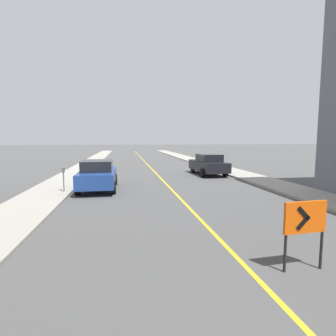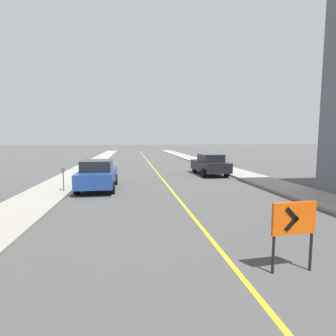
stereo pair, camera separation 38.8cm
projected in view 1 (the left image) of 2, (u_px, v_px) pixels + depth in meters
name	position (u px, v px, depth m)	size (l,w,h in m)	color
lane_stripe	(150.00, 167.00, 25.91)	(0.12, 72.83, 0.01)	gold
sidewalk_left	(84.00, 167.00, 24.86)	(2.29, 72.83, 0.12)	#9E998E
sidewalk_right	(210.00, 165.00, 26.94)	(2.29, 72.83, 0.12)	#9E998E
arrow_barricade_primary	(305.00, 221.00, 5.29)	(0.97, 0.13, 1.45)	#EF560C
parked_car_curb_near	(98.00, 175.00, 14.03)	(1.93, 4.30, 1.59)	navy
parked_car_curb_mid	(208.00, 164.00, 20.01)	(2.01, 4.38, 1.59)	black
parking_meter_near_curb	(63.00, 174.00, 12.86)	(0.12, 0.11, 1.23)	#4C4C51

